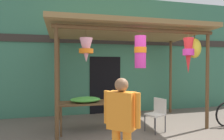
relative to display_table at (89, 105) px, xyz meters
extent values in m
plane|color=#60564C|center=(1.40, -0.48, -0.67)|extent=(30.00, 30.00, 0.00)
cube|color=#387056|center=(1.40, 1.90, 1.40)|extent=(11.66, 0.25, 4.14)
cube|color=#2D2823|center=(1.40, 1.76, 1.90)|extent=(10.50, 0.04, 0.24)
cube|color=black|center=(0.82, 1.77, 0.33)|extent=(1.10, 0.03, 2.00)
cylinder|color=brown|center=(-0.78, -0.56, 0.61)|extent=(0.09, 0.09, 2.56)
cylinder|color=brown|center=(3.12, -0.56, 0.61)|extent=(0.09, 0.09, 2.56)
cylinder|color=brown|center=(-0.78, 1.31, 0.61)|extent=(0.09, 0.09, 2.56)
cylinder|color=brown|center=(3.12, 1.31, 0.61)|extent=(0.09, 0.09, 2.56)
cylinder|color=brown|center=(1.17, -0.56, 1.89)|extent=(4.10, 0.10, 0.10)
cylinder|color=brown|center=(1.17, 1.31, 2.04)|extent=(4.10, 0.10, 0.10)
cube|color=olive|center=(1.17, 0.38, 2.01)|extent=(4.40, 2.38, 0.26)
cylinder|color=brown|center=(-0.12, -0.51, 1.75)|extent=(0.01, 0.01, 0.18)
cone|color=pink|center=(-0.12, -0.51, 1.38)|extent=(0.31, 0.31, 0.56)
cylinder|color=orange|center=(-0.12, -0.51, 1.36)|extent=(0.33, 0.33, 0.10)
cylinder|color=brown|center=(1.21, -0.51, 1.80)|extent=(0.01, 0.01, 0.09)
cylinder|color=#D13399|center=(1.21, -0.51, 1.35)|extent=(0.28, 0.28, 0.79)
cylinder|color=orange|center=(1.21, -0.51, 1.40)|extent=(0.30, 0.30, 0.14)
cylinder|color=brown|center=(2.51, -0.59, 1.79)|extent=(0.01, 0.01, 0.10)
cone|color=red|center=(2.51, -0.59, 1.28)|extent=(0.26, 0.26, 0.92)
cylinder|color=#D13399|center=(2.51, -0.59, 1.37)|extent=(0.28, 0.28, 0.17)
cylinder|color=#4C3D23|center=(2.77, -0.48, 1.79)|extent=(0.02, 0.02, 0.09)
ellipsoid|color=yellow|center=(2.77, -0.48, 1.48)|extent=(0.36, 0.31, 0.52)
cube|color=brown|center=(0.00, 0.00, 0.06)|extent=(1.49, 0.63, 0.04)
cylinder|color=brown|center=(-0.69, -0.26, -0.32)|extent=(0.05, 0.05, 0.71)
cylinder|color=brown|center=(0.69, -0.26, -0.32)|extent=(0.05, 0.05, 0.71)
cylinder|color=brown|center=(-0.69, 0.26, -0.32)|extent=(0.05, 0.05, 0.71)
cylinder|color=brown|center=(0.69, 0.26, -0.32)|extent=(0.05, 0.05, 0.71)
ellipsoid|color=green|center=(-0.08, 0.00, 0.15)|extent=(0.78, 0.55, 0.13)
ellipsoid|color=red|center=(0.03, -0.06, 0.15)|extent=(0.35, 0.27, 0.09)
cube|color=beige|center=(1.64, -0.47, -0.23)|extent=(0.51, 0.51, 0.04)
cube|color=beige|center=(1.81, -0.41, -0.03)|extent=(0.17, 0.39, 0.40)
cylinder|color=#333338|center=(1.41, -0.37, -0.45)|extent=(0.03, 0.03, 0.44)
cylinder|color=#333338|center=(1.53, -0.70, -0.45)|extent=(0.03, 0.03, 0.44)
cylinder|color=#333338|center=(1.74, -0.24, -0.45)|extent=(0.03, 0.03, 0.44)
cylinder|color=#333338|center=(1.87, -0.58, -0.45)|extent=(0.03, 0.03, 0.44)
cylinder|color=olive|center=(1.17, 0.10, -0.58)|extent=(0.44, 0.44, 0.19)
cube|color=orange|center=(0.20, -2.28, 0.35)|extent=(0.44, 0.43, 0.56)
cylinder|color=orange|center=(0.01, -2.11, 0.38)|extent=(0.08, 0.08, 0.50)
cylinder|color=orange|center=(0.39, -2.45, 0.38)|extent=(0.08, 0.08, 0.50)
sphere|color=#896042|center=(0.20, -2.28, 0.74)|extent=(0.21, 0.21, 0.21)
camera|label=1|loc=(-0.65, -5.11, 1.03)|focal=31.94mm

